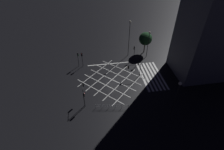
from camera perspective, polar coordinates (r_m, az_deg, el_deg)
The scene contains 13 objects.
ground_plane at distance 41.60m, azimuth 0.00°, elevation -1.50°, with size 200.00×200.00×0.00m, color black.
road_markings at distance 42.97m, azimuth 7.64°, elevation -0.36°, with size 16.33×20.43×0.01m.
traffic_light_median_south at distance 41.16m, azimuth 6.99°, elevation 2.39°, with size 0.36×3.14×3.58m.
traffic_light_nw_main at distance 34.73m, azimuth -9.38°, elevation -4.85°, with size 2.23×0.36×4.45m.
traffic_light_ne_main at distance 44.76m, azimuth -9.78°, elevation 5.86°, with size 0.39×0.36×4.14m.
traffic_light_nw_cross at distance 34.01m, azimuth -9.10°, elevation -7.07°, with size 0.36×0.39×3.91m.
traffic_light_ne_cross at distance 45.13m, azimuth -11.02°, elevation 5.93°, with size 0.36×0.39×4.08m.
traffic_light_se_cross at distance 47.36m, azimuth 7.26°, elevation 8.07°, with size 0.36×0.39×4.07m.
street_lamp_east at distance 31.90m, azimuth 20.72°, elevation -4.76°, with size 0.61×0.61×8.17m.
street_lamp_west at distance 47.84m, azimuth 11.91°, elevation 11.49°, with size 0.54×0.54×7.56m.
street_lamp_far at distance 47.01m, azimuth 5.71°, elevation 13.63°, with size 0.52×0.52×10.21m.
street_tree_near at distance 50.51m, azimuth 10.89°, elevation 11.55°, with size 3.65×3.65×6.13m.
pedestrian_railing at distance 34.88m, azimuth 0.00°, elevation -10.07°, with size 1.06×6.44×1.05m.
Camera 1 is at (-31.24, 4.92, 27.02)m, focal length 28.00 mm.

